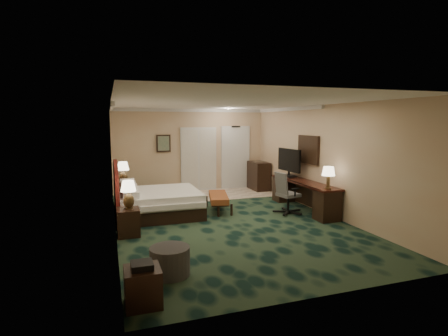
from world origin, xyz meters
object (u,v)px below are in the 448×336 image
object	(u,v)px
bed	(160,203)
desk_chair	(288,193)
nightstand_near	(128,222)
lamp_far	(123,173)
bed_bench	(218,203)
minibar	(259,176)
lamp_near	(129,195)
desk	(303,195)
side_table	(143,287)
nightstand_far	(124,195)
tv	(289,163)
ottoman	(170,261)

from	to	relation	value
bed	desk_chair	xyz separation A→B (m)	(3.08, -0.86, 0.22)
desk_chair	nightstand_near	bearing A→B (deg)	176.73
lamp_far	bed_bench	xyz separation A→B (m)	(2.29, -1.27, -0.71)
desk_chair	bed	bearing A→B (deg)	153.94
minibar	desk_chair	bearing A→B (deg)	-100.37
lamp_near	desk	world-z (taller)	lamp_near
bed	side_table	size ratio (longest dim) A/B	4.00
lamp_far	minibar	world-z (taller)	lamp_far
nightstand_far	tv	world-z (taller)	tv
tv	side_table	bearing A→B (deg)	-140.80
bed	lamp_far	world-z (taller)	lamp_far
lamp_near	desk_chair	xyz separation A→B (m)	(3.88, 0.49, -0.31)
bed_bench	minibar	bearing A→B (deg)	60.05
ottoman	minibar	distance (m)	6.92
nightstand_near	desk	bearing A→B (deg)	9.16
bed_bench	desk	bearing A→B (deg)	-1.48
desk	side_table	bearing A→B (deg)	-141.11
nightstand_far	nightstand_near	bearing A→B (deg)	-90.67
side_table	desk_chair	distance (m)	5.15
nightstand_near	ottoman	xyz separation A→B (m)	(0.48, -2.10, -0.06)
minibar	desk	bearing A→B (deg)	-90.05
side_table	desk	xyz separation A→B (m)	(4.45, 3.59, 0.14)
desk_chair	minibar	world-z (taller)	desk_chair
minibar	bed	bearing A→B (deg)	-148.84
side_table	desk	bearing A→B (deg)	38.89
side_table	desk	distance (m)	5.71
bed_bench	tv	size ratio (longest dim) A/B	1.25
nightstand_far	lamp_far	world-z (taller)	lamp_far
nightstand_far	desk_chair	xyz separation A→B (m)	(3.87, -2.03, 0.22)
bed	ottoman	xyz separation A→B (m)	(-0.34, -3.46, -0.09)
lamp_far	bed_bench	world-z (taller)	lamp_far
lamp_far	bed_bench	bearing A→B (deg)	-29.13
lamp_far	minibar	xyz separation A→B (m)	(4.43, 0.99, -0.45)
desk	desk_chair	bearing A→B (deg)	-157.88
bed	side_table	xyz separation A→B (m)	(-0.81, -4.22, -0.06)
bed	minibar	distance (m)	4.26
nightstand_far	desk_chair	size ratio (longest dim) A/B	0.59
side_table	bed_bench	bearing A→B (deg)	60.97
nightstand_near	minibar	xyz separation A→B (m)	(4.46, 3.55, 0.20)
nightstand_far	ottoman	bearing A→B (deg)	-84.39
minibar	bed_bench	bearing A→B (deg)	-133.39
nightstand_far	tv	size ratio (longest dim) A/B	0.61
nightstand_near	lamp_far	world-z (taller)	lamp_far
lamp_near	desk	size ratio (longest dim) A/B	0.22
nightstand_near	desk_chair	xyz separation A→B (m)	(3.90, 0.49, 0.25)
nightstand_near	nightstand_far	xyz separation A→B (m)	(0.03, 2.53, 0.04)
nightstand_far	lamp_near	bearing A→B (deg)	-90.09
bed_bench	nightstand_near	bearing A→B (deg)	-137.50
nightstand_far	desk_chair	distance (m)	4.38
bed	bed_bench	world-z (taller)	bed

